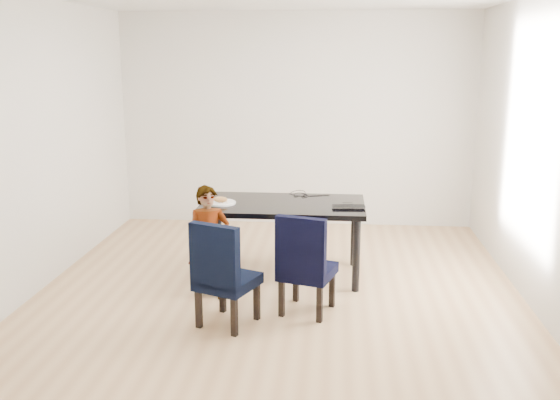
# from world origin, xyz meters

# --- Properties ---
(floor) EXTENTS (4.50, 5.00, 0.01)m
(floor) POSITION_xyz_m (0.00, 0.00, -0.01)
(floor) COLOR tan
(floor) RESTS_ON ground
(wall_back) EXTENTS (4.50, 0.01, 2.70)m
(wall_back) POSITION_xyz_m (0.00, 2.50, 1.35)
(wall_back) COLOR silver
(wall_back) RESTS_ON ground
(wall_front) EXTENTS (4.50, 0.01, 2.70)m
(wall_front) POSITION_xyz_m (0.00, -2.50, 1.35)
(wall_front) COLOR white
(wall_front) RESTS_ON ground
(wall_left) EXTENTS (0.01, 5.00, 2.70)m
(wall_left) POSITION_xyz_m (-2.25, 0.00, 1.35)
(wall_left) COLOR silver
(wall_left) RESTS_ON ground
(wall_right) EXTENTS (0.01, 5.00, 2.70)m
(wall_right) POSITION_xyz_m (2.25, 0.00, 1.35)
(wall_right) COLOR silver
(wall_right) RESTS_ON ground
(dining_table) EXTENTS (1.60, 0.90, 0.75)m
(dining_table) POSITION_xyz_m (0.00, 0.50, 0.38)
(dining_table) COLOR black
(dining_table) RESTS_ON floor
(chair_left) EXTENTS (0.57, 0.58, 0.89)m
(chair_left) POSITION_xyz_m (-0.35, -0.69, 0.45)
(chair_left) COLOR black
(chair_left) RESTS_ON floor
(chair_right) EXTENTS (0.53, 0.55, 0.89)m
(chair_right) POSITION_xyz_m (0.29, -0.38, 0.44)
(chair_right) COLOR black
(chair_right) RESTS_ON floor
(child) EXTENTS (0.44, 0.35, 1.04)m
(child) POSITION_xyz_m (-0.61, -0.15, 0.52)
(child) COLOR orange
(child) RESTS_ON floor
(plate) EXTENTS (0.37, 0.37, 0.02)m
(plate) POSITION_xyz_m (-0.60, 0.42, 0.76)
(plate) COLOR white
(plate) RESTS_ON dining_table
(sandwich) EXTENTS (0.15, 0.10, 0.06)m
(sandwich) POSITION_xyz_m (-0.60, 0.41, 0.79)
(sandwich) COLOR #B47B40
(sandwich) RESTS_ON plate
(laptop) EXTENTS (0.33, 0.22, 0.02)m
(laptop) POSITION_xyz_m (0.64, 0.39, 0.76)
(laptop) COLOR black
(laptop) RESTS_ON dining_table
(cable_tangle) EXTENTS (0.16, 0.16, 0.01)m
(cable_tangle) POSITION_xyz_m (0.16, 0.82, 0.75)
(cable_tangle) COLOR black
(cable_tangle) RESTS_ON dining_table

